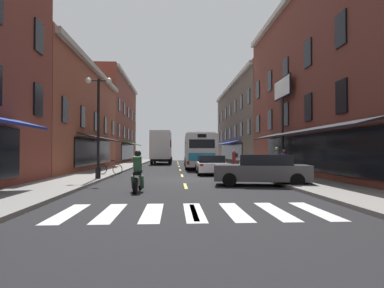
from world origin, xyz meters
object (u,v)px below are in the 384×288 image
sedan_mid (211,165)px  sedan_far (262,170)px  sedan_near (166,157)px  street_lamp_twin (98,123)px  pedestrian_far (277,161)px  motorcycle_rider (138,174)px  pedestrian_near (234,158)px  billboard_sign (282,99)px  box_truck (162,147)px  transit_bus (198,151)px  bicycle_near (110,169)px  pedestrian_mid (284,161)px

sedan_mid → sedan_far: sedan_far is taller
sedan_near → street_lamp_twin: bearing=-94.6°
pedestrian_far → motorcycle_rider: bearing=90.4°
pedestrian_near → billboard_sign: bearing=-128.4°
box_truck → sedan_near: (0.26, 10.79, -1.44)m
sedan_near → pedestrian_near: bearing=-73.6°
pedestrian_far → sedan_near: bearing=-26.7°
sedan_mid → pedestrian_near: size_ratio=2.67×
sedan_mid → motorcycle_rider: (-4.01, -9.48, 0.03)m
billboard_sign → transit_bus: 11.49m
sedan_far → bicycle_near: bearing=145.0°
sedan_mid → pedestrian_mid: (4.53, -2.03, 0.28)m
box_truck → street_lamp_twin: size_ratio=1.47×
box_truck → motorcycle_rider: box_truck is taller
sedan_far → motorcycle_rider: (-5.63, -2.04, -0.03)m
motorcycle_rider → pedestrian_mid: pedestrian_mid is taller
pedestrian_near → pedestrian_mid: pedestrian_mid is taller
box_truck → pedestrian_far: bearing=-70.1°
sedan_near → sedan_mid: 30.19m
box_truck → pedestrian_near: 14.38m
sedan_near → sedan_mid: sedan_mid is taller
sedan_far → pedestrian_far: 5.08m
sedan_mid → pedestrian_mid: bearing=-24.1°
billboard_sign → street_lamp_twin: billboard_sign is taller
motorcycle_rider → bicycle_near: size_ratio=1.24×
pedestrian_mid → sedan_far: bearing=51.1°
billboard_sign → bicycle_near: billboard_sign is taller
sedan_near → street_lamp_twin: street_lamp_twin is taller
motorcycle_rider → street_lamp_twin: 6.00m
pedestrian_mid → transit_bus: bearing=-77.8°
sedan_far → transit_bus: bearing=96.2°
billboard_sign → sedan_mid: billboard_sign is taller
sedan_far → street_lamp_twin: street_lamp_twin is taller
box_truck → bicycle_near: box_truck is taller
box_truck → pedestrian_near: box_truck is taller
billboard_sign → motorcycle_rider: bearing=-134.7°
transit_bus → motorcycle_rider: 19.13m
pedestrian_far → street_lamp_twin: street_lamp_twin is taller
sedan_mid → pedestrian_mid: size_ratio=2.66×
sedan_mid → pedestrian_far: size_ratio=2.46×
sedan_far → sedan_near: bearing=98.4°
billboard_sign → sedan_mid: 6.80m
billboard_sign → sedan_near: size_ratio=1.48×
sedan_near → bicycle_near: bearing=-95.0°
transit_bus → box_truck: 10.68m
pedestrian_near → pedestrian_far: 9.60m
sedan_mid → street_lamp_twin: size_ratio=0.78×
pedestrian_mid → pedestrian_near: bearing=-90.2°
bicycle_near → sedan_far: bearing=-35.0°
transit_bus → sedan_mid: 9.30m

